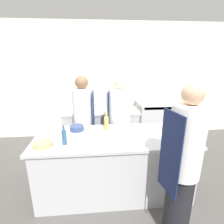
{
  "coord_description": "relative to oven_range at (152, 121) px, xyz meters",
  "views": [
    {
      "loc": [
        -0.23,
        -2.27,
        1.97
      ],
      "look_at": [
        0.0,
        0.35,
        1.16
      ],
      "focal_mm": 28.0,
      "sensor_mm": 36.0,
      "label": 1
    }
  ],
  "objects": [
    {
      "name": "ground_plane",
      "position": [
        -1.12,
        -1.71,
        -0.47
      ],
      "size": [
        16.0,
        16.0,
        0.0
      ],
      "primitive_type": "plane",
      "color": "#4C4947"
    },
    {
      "name": "wall_back",
      "position": [
        -1.12,
        0.42,
        0.93
      ],
      "size": [
        8.0,
        0.06,
        2.8
      ],
      "color": "silver",
      "rests_on": "ground_plane"
    },
    {
      "name": "prep_counter",
      "position": [
        -1.12,
        -1.71,
        -0.01
      ],
      "size": [
        2.24,
        0.91,
        0.91
      ],
      "color": "#B7BABC",
      "rests_on": "ground_plane"
    },
    {
      "name": "pass_counter",
      "position": [
        -1.28,
        -0.44,
        -0.01
      ],
      "size": [
        1.61,
        0.57,
        0.91
      ],
      "color": "#B7BABC",
      "rests_on": "ground_plane"
    },
    {
      "name": "oven_range",
      "position": [
        0.0,
        0.0,
        0.0
      ],
      "size": [
        0.74,
        0.74,
        0.94
      ],
      "color": "#B7BABC",
      "rests_on": "ground_plane"
    },
    {
      "name": "chef_at_prep_near",
      "position": [
        -0.49,
        -2.5,
        0.42
      ],
      "size": [
        0.38,
        0.36,
        1.77
      ],
      "rotation": [
        0.0,
        0.0,
        1.77
      ],
      "color": "black",
      "rests_on": "ground_plane"
    },
    {
      "name": "chef_at_stove",
      "position": [
        -1.6,
        -1.01,
        0.38
      ],
      "size": [
        0.37,
        0.35,
        1.69
      ],
      "rotation": [
        0.0,
        0.0,
        -1.63
      ],
      "color": "black",
      "rests_on": "ground_plane"
    },
    {
      "name": "chef_at_pass_far",
      "position": [
        -0.96,
        -1.04,
        0.36
      ],
      "size": [
        0.43,
        0.42,
        1.68
      ],
      "rotation": [
        0.0,
        0.0,
        1.35
      ],
      "color": "black",
      "rests_on": "ground_plane"
    },
    {
      "name": "bottle_olive_oil",
      "position": [
        -0.29,
        -1.65,
        0.55
      ],
      "size": [
        0.08,
        0.08,
        0.28
      ],
      "color": "silver",
      "rests_on": "prep_counter"
    },
    {
      "name": "bottle_vinegar",
      "position": [
        -1.22,
        -1.46,
        0.55
      ],
      "size": [
        0.07,
        0.07,
        0.28
      ],
      "color": "#B2A84C",
      "rests_on": "prep_counter"
    },
    {
      "name": "bottle_wine",
      "position": [
        -1.78,
        -1.91,
        0.54
      ],
      "size": [
        0.06,
        0.06,
        0.26
      ],
      "color": "#2D5175",
      "rests_on": "prep_counter"
    },
    {
      "name": "bowl_mixing_large",
      "position": [
        -1.67,
        -1.46,
        0.47
      ],
      "size": [
        0.21,
        0.21,
        0.07
      ],
      "color": "navy",
      "rests_on": "prep_counter"
    },
    {
      "name": "bowl_prep_small",
      "position": [
        -1.36,
        -1.94,
        0.46
      ],
      "size": [
        0.25,
        0.25,
        0.05
      ],
      "color": "white",
      "rests_on": "prep_counter"
    },
    {
      "name": "bowl_ceramic_blue",
      "position": [
        -1.66,
        -1.79,
        0.47
      ],
      "size": [
        0.16,
        0.16,
        0.06
      ],
      "color": "white",
      "rests_on": "prep_counter"
    },
    {
      "name": "bowl_wooden_salad",
      "position": [
        -2.05,
        -1.93,
        0.47
      ],
      "size": [
        0.24,
        0.24,
        0.06
      ],
      "color": "tan",
      "rests_on": "prep_counter"
    },
    {
      "name": "cutting_board",
      "position": [
        -0.99,
        -1.52,
        0.44
      ],
      "size": [
        0.33,
        0.18,
        0.01
      ],
      "color": "white",
      "rests_on": "prep_counter"
    },
    {
      "name": "stockpot",
      "position": [
        -1.52,
        -0.47,
        0.53
      ],
      "size": [
        0.31,
        0.31,
        0.18
      ],
      "color": "#B7BABC",
      "rests_on": "pass_counter"
    }
  ]
}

